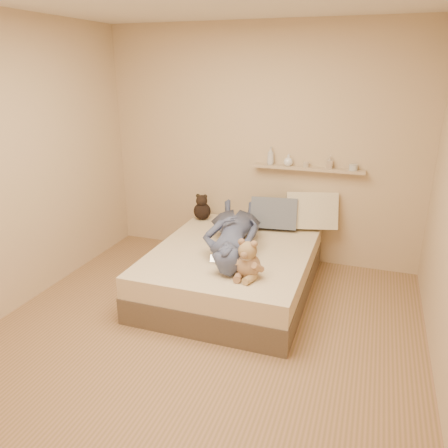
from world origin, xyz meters
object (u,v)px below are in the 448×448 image
at_px(pillow_grey, 274,214).
at_px(person, 233,231).
at_px(bed, 233,269).
at_px(game_console, 220,259).
at_px(dark_plush, 202,208).
at_px(wall_shelf, 308,169).
at_px(pillow_cream, 311,211).
at_px(teddy_bear, 248,262).

relative_size(pillow_grey, person, 0.34).
bearing_deg(bed, game_console, -83.17).
distance_m(dark_plush, pillow_grey, 0.86).
height_order(dark_plush, wall_shelf, wall_shelf).
xyz_separation_m(game_console, pillow_cream, (0.56, 1.42, 0.05)).
relative_size(dark_plush, wall_shelf, 0.26).
bearing_deg(person, pillow_cream, -141.77).
bearing_deg(pillow_grey, wall_shelf, 35.39).
bearing_deg(dark_plush, person, -48.69).
distance_m(teddy_bear, pillow_cream, 1.43).
distance_m(pillow_grey, person, 0.71).
relative_size(pillow_grey, wall_shelf, 0.42).
height_order(game_console, wall_shelf, wall_shelf).
distance_m(bed, pillow_cream, 1.12).
bearing_deg(wall_shelf, person, -122.74).
height_order(game_console, dark_plush, dark_plush).
bearing_deg(person, bed, 104.12).
distance_m(bed, teddy_bear, 0.74).
height_order(bed, game_console, game_console).
distance_m(dark_plush, person, 0.91).
distance_m(bed, dark_plush, 1.01).
height_order(person, wall_shelf, wall_shelf).
bearing_deg(dark_plush, game_console, -62.13).
bearing_deg(game_console, pillow_cream, 68.48).
bearing_deg(teddy_bear, pillow_cream, 77.06).
xyz_separation_m(game_console, pillow_grey, (0.17, 1.28, 0.02)).
bearing_deg(bed, teddy_bear, -61.37).
bearing_deg(dark_plush, bed, -49.19).
relative_size(game_console, teddy_bear, 0.51).
relative_size(game_console, dark_plush, 0.58).
bearing_deg(game_console, pillow_grey, 82.34).
relative_size(bed, pillow_cream, 3.45).
distance_m(teddy_bear, wall_shelf, 1.58).
xyz_separation_m(person, wall_shelf, (0.57, 0.88, 0.48)).
xyz_separation_m(pillow_cream, person, (-0.64, -0.80, -0.03)).
height_order(pillow_cream, wall_shelf, wall_shelf).
bearing_deg(game_console, person, 97.90).
bearing_deg(pillow_grey, person, -111.27).
distance_m(bed, game_console, 0.70).
bearing_deg(game_console, teddy_bear, 5.13).
xyz_separation_m(game_console, wall_shelf, (0.48, 1.49, 0.50)).
xyz_separation_m(game_console, person, (-0.09, 0.62, 0.03)).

